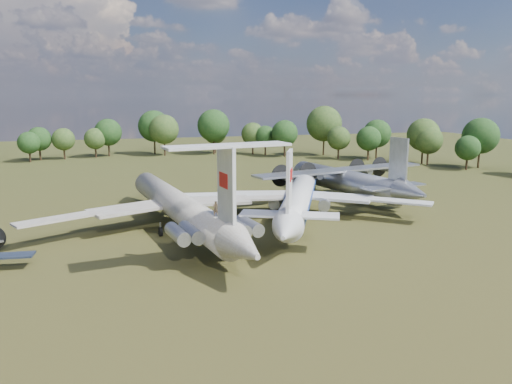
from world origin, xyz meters
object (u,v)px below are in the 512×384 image
object	(u,v)px
il62_airliner	(178,211)
an12_transport	(345,184)
person_on_il62	(216,208)
tu104_jet	(300,200)

from	to	relation	value
il62_airliner	an12_transport	world-z (taller)	il62_airliner
an12_transport	person_on_il62	bearing A→B (deg)	-148.89
il62_airliner	tu104_jet	bearing A→B (deg)	-1.75
il62_airliner	person_on_il62	world-z (taller)	person_on_il62
tu104_jet	an12_transport	bearing A→B (deg)	66.16
an12_transport	person_on_il62	world-z (taller)	person_on_il62
an12_transport	person_on_il62	distance (m)	40.02
il62_airliner	person_on_il62	xyz separation A→B (m)	(2.38, -14.27, 3.40)
il62_airliner	tu104_jet	world-z (taller)	il62_airliner
il62_airliner	an12_transport	xyz separation A→B (m)	(30.85, 13.64, -0.06)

